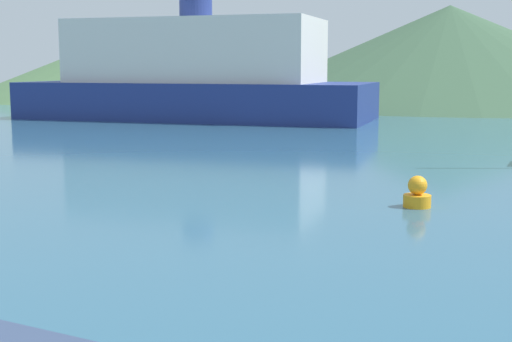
# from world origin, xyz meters

# --- Properties ---
(ferry_distant) EXTENTS (24.41, 9.82, 8.40)m
(ferry_distant) POSITION_xyz_m (-14.63, 43.78, 3.00)
(ferry_distant) COLOR navy
(ferry_distant) RESTS_ON ground_plane
(buoy_marker) EXTENTS (0.73, 0.73, 0.83)m
(buoy_marker) POSITION_xyz_m (3.94, 16.96, 0.34)
(buoy_marker) COLOR orange
(buoy_marker) RESTS_ON ground_plane
(hill_west) EXTENTS (38.87, 38.87, 7.79)m
(hill_west) POSITION_xyz_m (-35.52, 72.51, 3.90)
(hill_west) COLOR #476B42
(hill_west) RESTS_ON ground_plane
(hill_central) EXTENTS (44.48, 44.48, 9.61)m
(hill_central) POSITION_xyz_m (-0.15, 72.75, 4.81)
(hill_central) COLOR #38563D
(hill_central) RESTS_ON ground_plane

